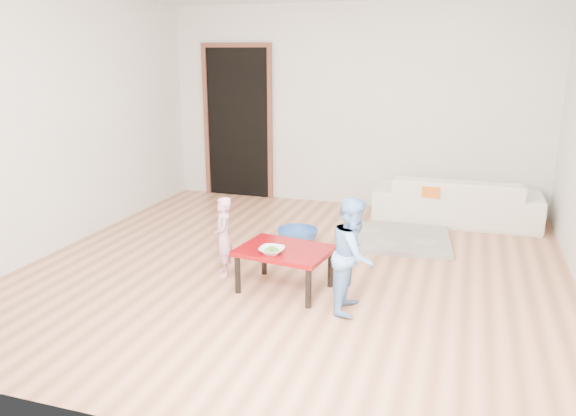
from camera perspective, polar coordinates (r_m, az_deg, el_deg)
The scene contains 13 objects.
floor at distance 5.39m, azimuth 0.66°, elevation -6.12°, with size 5.00×5.00×0.01m, color #A26745.
back_wall at distance 7.46m, azimuth 6.52°, elevation 10.17°, with size 5.00×0.02×2.60m, color white.
left_wall at distance 6.26m, azimuth -21.93°, elevation 8.12°, with size 0.02×5.00×2.60m, color white.
doorway at distance 7.95m, azimuth -5.06°, elevation 8.54°, with size 1.02×0.08×2.11m, color brown, non-canonical shape.
sofa at distance 7.04m, azimuth 16.73°, elevation 0.85°, with size 1.93×0.75×0.56m, color white.
cushion at distance 6.87m, azimuth 13.47°, elevation 2.06°, with size 0.50×0.44×0.13m, color orange.
red_table at distance 4.85m, azimuth -0.34°, elevation -6.23°, with size 0.76×0.57×0.38m, color maroon, non-canonical shape.
bowl at distance 4.66m, azimuth -1.65°, elevation -4.33°, with size 0.21×0.21×0.05m, color white.
broccoli at distance 4.66m, azimuth -1.65°, elevation -4.30°, with size 0.12×0.12×0.06m, color #2D5919, non-canonical shape.
child_pink at distance 5.15m, azimuth -6.61°, elevation -2.92°, with size 0.27×0.18×0.74m, color pink.
child_blue at distance 4.43m, azimuth 6.65°, elevation -4.75°, with size 0.45×0.35×0.92m, color #6A98F5.
basin at distance 6.12m, azimuth 0.98°, elevation -2.75°, with size 0.44×0.44×0.14m, color #2D5CAA.
blanket at distance 6.22m, azimuth 10.78°, elevation -3.09°, with size 1.16×0.97×0.06m, color gray, non-canonical shape.
Camera 1 is at (1.49, -4.78, 2.00)m, focal length 35.00 mm.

